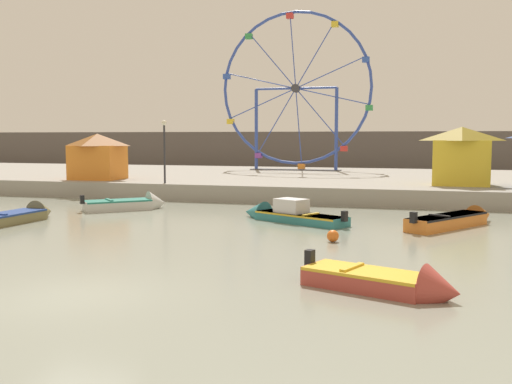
{
  "coord_description": "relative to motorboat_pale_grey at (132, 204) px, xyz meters",
  "views": [
    {
      "loc": [
        8.13,
        -12.2,
        3.79
      ],
      "look_at": [
        0.38,
        14.29,
        1.23
      ],
      "focal_mm": 41.55,
      "sensor_mm": 36.0,
      "label": 1
    }
  ],
  "objects": [
    {
      "name": "mooring_buoy_orange",
      "position": [
        11.68,
        -6.69,
        -0.07
      ],
      "size": [
        0.44,
        0.44,
        0.44
      ],
      "primitive_type": "sphere",
      "color": "orange",
      "rests_on": "ground_plane"
    },
    {
      "name": "ground_plane",
      "position": [
        6.83,
        -15.63,
        -0.29
      ],
      "size": [
        240.0,
        240.0,
        0.0
      ],
      "primitive_type": "plane",
      "color": "gray"
    },
    {
      "name": "motorboat_olive_wood",
      "position": [
        -2.64,
        -5.54,
        -0.03
      ],
      "size": [
        1.54,
        5.26,
        1.21
      ],
      "rotation": [
        0.0,
        0.0,
        1.51
      ],
      "color": "olive",
      "rests_on": "ground_plane"
    },
    {
      "name": "ferris_wheel_blue_frame",
      "position": [
        4.11,
        21.09,
        7.36
      ],
      "size": [
        12.75,
        1.2,
        13.23
      ],
      "color": "#334CA8",
      "rests_on": "quay_promenade"
    },
    {
      "name": "motorboat_pale_grey",
      "position": [
        0.0,
        0.0,
        0.0
      ],
      "size": [
        4.06,
        3.91,
        1.33
      ],
      "rotation": [
        0.0,
        0.0,
        0.75
      ],
      "color": "silver",
      "rests_on": "ground_plane"
    },
    {
      "name": "motorboat_orange_hull",
      "position": [
        16.21,
        -1.34,
        0.01
      ],
      "size": [
        4.09,
        5.51,
        1.12
      ],
      "rotation": [
        0.0,
        0.0,
        1.0
      ],
      "color": "orange",
      "rests_on": "ground_plane"
    },
    {
      "name": "carnival_booth_orange_canopy",
      "position": [
        -6.13,
        6.86,
        2.28
      ],
      "size": [
        3.52,
        3.02,
        3.02
      ],
      "rotation": [
        0.0,
        0.0,
        0.04
      ],
      "color": "orange",
      "rests_on": "quay_promenade"
    },
    {
      "name": "motorboat_teal_painted",
      "position": [
        8.7,
        -1.89,
        0.01
      ],
      "size": [
        5.6,
        3.68,
        1.42
      ],
      "rotation": [
        0.0,
        0.0,
        2.66
      ],
      "color": "teal",
      "rests_on": "ground_plane"
    },
    {
      "name": "carnival_booth_yellow_awning",
      "position": [
        16.75,
        8.58,
        2.47
      ],
      "size": [
        3.54,
        2.98,
        3.39
      ],
      "rotation": [
        0.0,
        0.0,
        -0.04
      ],
      "color": "yellow",
      "rests_on": "quay_promenade"
    },
    {
      "name": "promenade_lamp_near",
      "position": [
        -0.43,
        5.03,
        3.21
      ],
      "size": [
        0.32,
        0.32,
        3.8
      ],
      "color": "#2D2D33",
      "rests_on": "quay_promenade"
    },
    {
      "name": "distant_town_skyline",
      "position": [
        6.83,
        37.87,
        1.91
      ],
      "size": [
        140.0,
        3.0,
        4.4
      ],
      "primitive_type": "cube",
      "color": "#564C47",
      "rests_on": "ground_plane"
    },
    {
      "name": "quay_promenade",
      "position": [
        6.83,
        15.34,
        0.21
      ],
      "size": [
        110.0,
        22.08,
        1.0
      ],
      "primitive_type": "cube",
      "color": "gray",
      "rests_on": "ground_plane"
    },
    {
      "name": "motorboat_faded_red",
      "position": [
        14.15,
        -13.34,
        -0.03
      ],
      "size": [
        4.09,
        2.49,
        1.2
      ],
      "rotation": [
        0.0,
        0.0,
        5.93
      ],
      "color": "#B24238",
      "rests_on": "ground_plane"
    }
  ]
}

